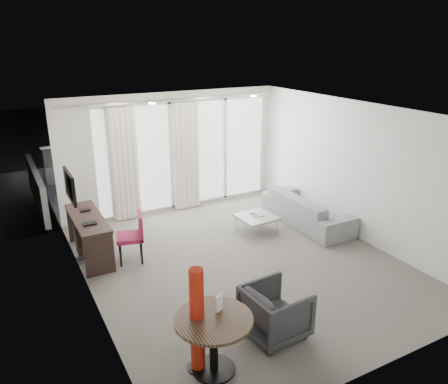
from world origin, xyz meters
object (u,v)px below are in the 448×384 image
red_lamp (197,321)px  sofa (307,209)px  tub_armchair (275,312)px  coffee_table (256,223)px  rattan_chair_a (180,168)px  round_table (214,345)px  rattan_chair_b (201,162)px  desk_chair (130,238)px  desk (89,237)px

red_lamp → sofa: size_ratio=0.61×
tub_armchair → coffee_table: size_ratio=1.07×
coffee_table → sofa: size_ratio=0.33×
coffee_table → rattan_chair_a: 3.49m
red_lamp → rattan_chair_a: 6.90m
round_table → coffee_table: bearing=50.6°
red_lamp → tub_armchair: red_lamp is taller
rattan_chair_a → rattan_chair_b: rattan_chair_b is taller
red_lamp → tub_armchair: 1.20m
coffee_table → desk_chair: bearing=-179.7°
tub_armchair → rattan_chair_a: rattan_chair_a is taller
desk_chair → round_table: size_ratio=0.97×
desk → tub_armchair: size_ratio=2.12×
red_lamp → tub_armchair: bearing=4.8°
desk_chair → coffee_table: bearing=15.0°
red_lamp → desk: bearing=98.0°
desk → round_table: size_ratio=1.78×
coffee_table → rattan_chair_b: size_ratio=0.78×
desk → coffee_table: (3.16, -0.49, -0.22)m
desk_chair → round_table: bearing=-74.2°
sofa → rattan_chair_a: (-1.31, 3.65, 0.13)m
desk → red_lamp: red_lamp is taller
desk_chair → tub_armchair: desk_chair is taller
rattan_chair_b → red_lamp: bearing=-103.6°
desk_chair → rattan_chair_a: 4.23m
round_table → rattan_chair_a: (2.34, 6.55, 0.08)m
rattan_chair_b → desk_chair: bearing=-117.9°
desk → round_table: (0.64, -3.57, -0.01)m
rattan_chair_b → tub_armchair: bearing=-95.3°
tub_armchair → coffee_table: bearing=-32.0°
desk → sofa: desk is taller
round_table → sofa: size_ratio=0.41×
tub_armchair → rattan_chair_b: (2.05, 6.56, 0.11)m
desk → rattan_chair_a: (2.98, 2.98, 0.07)m
desk → desk_chair: size_ratio=1.84×
round_table → red_lamp: (-0.15, 0.12, 0.30)m
red_lamp → coffee_table: red_lamp is taller
sofa → coffee_table: bearing=81.0°
round_table → rattan_chair_a: 6.96m
round_table → desk: bearing=100.1°
round_table → tub_armchair: bearing=12.0°
coffee_table → rattan_chair_a: (-0.19, 3.47, 0.29)m
tub_armchair → desk_chair: bearing=16.4°
desk → round_table: 3.63m
coffee_table → rattan_chair_a: rattan_chair_a is taller
red_lamp → coffee_table: (2.68, 2.96, -0.50)m
desk_chair → desk: bearing=153.8°
desk_chair → rattan_chair_b: 4.84m
red_lamp → round_table: bearing=-38.2°
desk → red_lamp: size_ratio=1.21×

